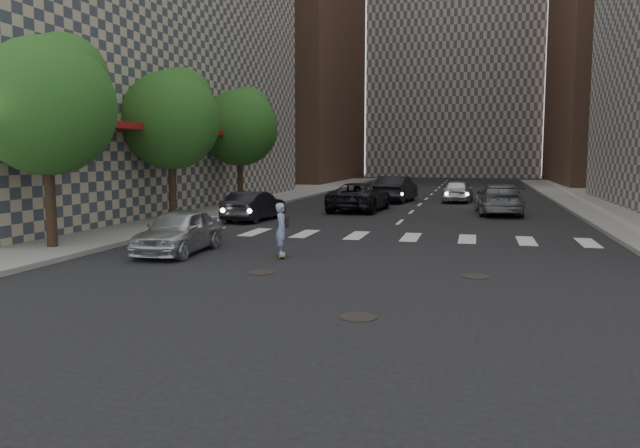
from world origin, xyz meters
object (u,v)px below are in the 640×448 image
at_px(traffic_car_b, 499,199).
at_px(traffic_car_e, 396,189).
at_px(skateboarder, 282,229).
at_px(traffic_car_d, 458,191).
at_px(traffic_car_a, 254,206).
at_px(tree_a, 50,100).
at_px(tree_b, 173,116).
at_px(traffic_car_c, 360,197).
at_px(tree_c, 241,124).
at_px(silver_sedan, 179,231).

xyz_separation_m(traffic_car_b, traffic_car_e, (-6.02, 6.83, 0.05)).
relative_size(skateboarder, traffic_car_d, 0.38).
xyz_separation_m(skateboarder, traffic_car_a, (-4.29, 9.38, -0.17)).
relative_size(tree_a, tree_b, 1.00).
distance_m(tree_b, traffic_car_d, 19.65).
bearing_deg(traffic_car_c, tree_b, 53.14).
distance_m(tree_a, traffic_car_d, 26.38).
height_order(skateboarder, traffic_car_e, traffic_car_e).
relative_size(tree_a, tree_c, 1.00).
bearing_deg(tree_a, traffic_car_e, 70.89).
relative_size(tree_c, traffic_car_b, 1.24).
height_order(tree_b, traffic_car_a, tree_b).
bearing_deg(tree_a, silver_sedan, 7.10).
relative_size(skateboarder, silver_sedan, 0.40).
height_order(traffic_car_c, traffic_car_d, traffic_car_c).
relative_size(tree_b, tree_c, 1.00).
xyz_separation_m(traffic_car_b, traffic_car_d, (-2.23, 7.63, -0.06)).
relative_size(traffic_car_a, traffic_car_e, 0.82).
bearing_deg(tree_b, silver_sedan, -62.22).
xyz_separation_m(tree_b, tree_c, (0.00, 8.00, 0.00)).
xyz_separation_m(tree_b, silver_sedan, (3.95, -7.51, -3.97)).
bearing_deg(traffic_car_d, traffic_car_b, 110.86).
xyz_separation_m(tree_a, traffic_car_c, (6.72, 15.81, -3.90)).
bearing_deg(traffic_car_b, tree_c, -3.85).
height_order(tree_b, silver_sedan, tree_b).
distance_m(silver_sedan, traffic_car_d, 24.12).
distance_m(skateboarder, traffic_car_a, 10.31).
xyz_separation_m(tree_a, tree_b, (0.00, 8.00, 0.00)).
bearing_deg(tree_c, traffic_car_d, 32.40).
height_order(tree_c, silver_sedan, tree_c).
bearing_deg(traffic_car_b, skateboarder, 63.87).
bearing_deg(traffic_car_e, tree_b, 68.36).
relative_size(traffic_car_b, traffic_car_d, 1.27).
bearing_deg(traffic_car_a, skateboarder, 119.93).
height_order(tree_a, traffic_car_e, tree_a).
height_order(traffic_car_a, traffic_car_e, traffic_car_e).
bearing_deg(traffic_car_b, traffic_car_d, -76.42).
xyz_separation_m(tree_c, skateboarder, (7.24, -15.52, -3.81)).
bearing_deg(tree_a, traffic_car_a, 73.33).
bearing_deg(traffic_car_d, tree_a, 68.14).
bearing_deg(tree_b, traffic_car_c, 49.28).
bearing_deg(traffic_car_d, tree_b, 57.49).
bearing_deg(silver_sedan, traffic_car_b, 55.52).
bearing_deg(tree_a, traffic_car_b, 48.66).
xyz_separation_m(skateboarder, traffic_car_e, (0.57, 22.07, -0.02)).
xyz_separation_m(tree_a, traffic_car_d, (11.60, 23.36, -3.94)).
bearing_deg(tree_c, traffic_car_a, -64.29).
xyz_separation_m(traffic_car_b, traffic_car_c, (-7.12, 0.08, -0.02)).
bearing_deg(traffic_car_b, traffic_car_e, -51.30).
distance_m(skateboarder, traffic_car_d, 23.29).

